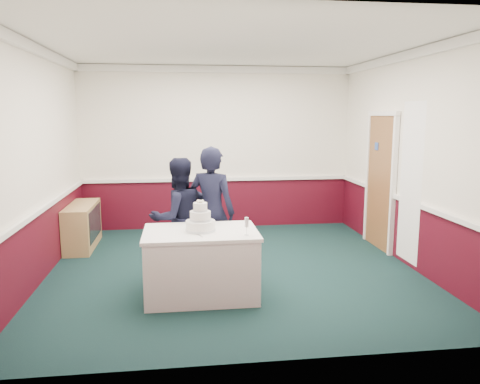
{
  "coord_description": "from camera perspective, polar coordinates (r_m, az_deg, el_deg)",
  "views": [
    {
      "loc": [
        -0.71,
        -6.21,
        2.12
      ],
      "look_at": [
        0.09,
        -0.1,
        1.1
      ],
      "focal_mm": 35.0,
      "sensor_mm": 36.0,
      "label": 1
    }
  ],
  "objects": [
    {
      "name": "ground",
      "position": [
        6.6,
        -0.89,
        -9.34
      ],
      "size": [
        5.0,
        5.0,
        0.0
      ],
      "primitive_type": "plane",
      "color": "#14312D",
      "rests_on": "ground"
    },
    {
      "name": "room_shell",
      "position": [
        6.86,
        -0.86,
        8.12
      ],
      "size": [
        5.0,
        5.0,
        3.0
      ],
      "color": "white",
      "rests_on": "ground"
    },
    {
      "name": "sideboard",
      "position": [
        7.96,
        -18.65,
        -3.94
      ],
      "size": [
        0.41,
        1.2,
        0.7
      ],
      "color": "tan",
      "rests_on": "ground"
    },
    {
      "name": "cake_table",
      "position": [
        5.57,
        -4.77,
        -8.6
      ],
      "size": [
        1.32,
        0.92,
        0.79
      ],
      "color": "white",
      "rests_on": "ground"
    },
    {
      "name": "wedding_cake",
      "position": [
        5.44,
        -4.85,
        -3.6
      ],
      "size": [
        0.35,
        0.35,
        0.36
      ],
      "color": "white",
      "rests_on": "cake_table"
    },
    {
      "name": "cake_knife",
      "position": [
        5.27,
        -5.06,
        -5.23
      ],
      "size": [
        0.1,
        0.21,
        0.0
      ],
      "primitive_type": "cube",
      "rotation": [
        0.0,
        0.0,
        0.38
      ],
      "color": "silver",
      "rests_on": "cake_table"
    },
    {
      "name": "champagne_flute",
      "position": [
        5.21,
        0.81,
        -3.84
      ],
      "size": [
        0.05,
        0.05,
        0.21
      ],
      "color": "silver",
      "rests_on": "cake_table"
    },
    {
      "name": "person_man",
      "position": [
        6.16,
        -7.54,
        -3.17
      ],
      "size": [
        0.94,
        0.85,
        1.58
      ],
      "primitive_type": "imported",
      "rotation": [
        0.0,
        0.0,
        3.54
      ],
      "color": "black",
      "rests_on": "ground"
    },
    {
      "name": "person_woman",
      "position": [
        6.13,
        -3.48,
        -2.46
      ],
      "size": [
        0.74,
        0.64,
        1.72
      ],
      "primitive_type": "imported",
      "rotation": [
        0.0,
        0.0,
        2.7
      ],
      "color": "black",
      "rests_on": "ground"
    }
  ]
}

